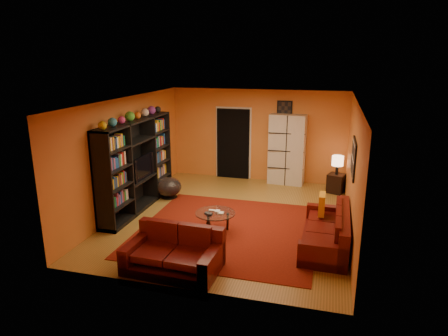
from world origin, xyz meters
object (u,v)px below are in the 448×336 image
(bowl_chair, at_px, (169,187))
(table_lamp, at_px, (338,161))
(coffee_table, at_px, (215,215))
(tv, at_px, (140,167))
(side_table, at_px, (336,183))
(storage_cabinet, at_px, (287,150))
(entertainment_unit, at_px, (137,165))
(loveseat, at_px, (175,252))
(sofa, at_px, (330,232))

(bowl_chair, xyz_separation_m, table_lamp, (4.10, 1.53, 0.57))
(bowl_chair, bearing_deg, coffee_table, -44.13)
(tv, distance_m, side_table, 5.09)
(side_table, bearing_deg, storage_cabinet, 161.88)
(coffee_table, distance_m, storage_cabinet, 3.83)
(coffee_table, height_order, storage_cabinet, storage_cabinet)
(entertainment_unit, bearing_deg, side_table, 27.46)
(entertainment_unit, relative_size, loveseat, 1.88)
(storage_cabinet, distance_m, bowl_chair, 3.44)
(tv, xyz_separation_m, coffee_table, (2.09, -0.90, -0.62))
(side_table, bearing_deg, loveseat, -118.91)
(tv, relative_size, side_table, 1.89)
(tv, height_order, sofa, tv)
(loveseat, bearing_deg, tv, 39.02)
(sofa, distance_m, coffee_table, 2.27)
(loveseat, distance_m, storage_cabinet, 5.41)
(entertainment_unit, xyz_separation_m, table_lamp, (4.53, 2.35, -0.20))
(bowl_chair, bearing_deg, storage_cabinet, 35.94)
(storage_cabinet, bearing_deg, coffee_table, -101.10)
(bowl_chair, bearing_deg, table_lamp, 20.47)
(entertainment_unit, distance_m, loveseat, 3.16)
(entertainment_unit, relative_size, storage_cabinet, 1.53)
(sofa, bearing_deg, side_table, 88.88)
(bowl_chair, distance_m, side_table, 4.38)
(side_table, xyz_separation_m, table_lamp, (0.00, -0.00, 0.60))
(coffee_table, bearing_deg, sofa, -1.33)
(storage_cabinet, bearing_deg, tv, -134.05)
(coffee_table, bearing_deg, tv, 156.81)
(coffee_table, bearing_deg, loveseat, -99.03)
(coffee_table, bearing_deg, table_lamp, 53.30)
(entertainment_unit, relative_size, coffee_table, 3.66)
(tv, height_order, table_lamp, tv)
(loveseat, height_order, side_table, loveseat)
(entertainment_unit, bearing_deg, bowl_chair, 62.65)
(sofa, xyz_separation_m, storage_cabinet, (-1.25, 3.70, 0.69))
(entertainment_unit, xyz_separation_m, side_table, (4.53, 2.35, -0.80))
(coffee_table, height_order, table_lamp, table_lamp)
(tv, relative_size, sofa, 0.46)
(tv, height_order, coffee_table, tv)
(entertainment_unit, distance_m, side_table, 5.16)
(sofa, relative_size, coffee_table, 2.52)
(sofa, height_order, bowl_chair, sofa)
(loveseat, relative_size, coffee_table, 1.95)
(loveseat, bearing_deg, side_table, -26.66)
(tv, xyz_separation_m, storage_cabinet, (3.10, 2.75, -0.01))
(bowl_chair, relative_size, table_lamp, 1.29)
(entertainment_unit, height_order, side_table, entertainment_unit)
(table_lamp, bearing_deg, side_table, 90.00)
(tv, distance_m, coffee_table, 2.36)
(bowl_chair, height_order, table_lamp, table_lamp)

